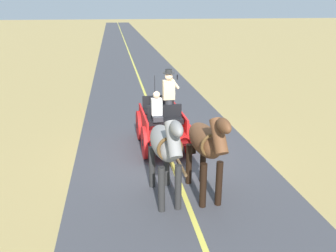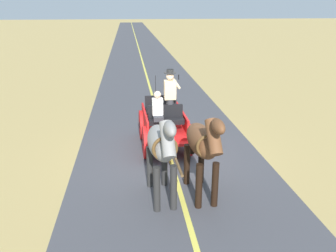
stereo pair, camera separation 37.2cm
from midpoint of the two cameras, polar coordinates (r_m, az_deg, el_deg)
The scene contains 6 objects.
ground_plane at distance 10.26m, azimuth 1.26°, elevation -4.85°, with size 200.00×200.00×0.00m, color tan.
road_surface at distance 10.26m, azimuth 1.26°, elevation -4.83°, with size 5.46×160.00×0.01m, color #424247.
road_centre_stripe at distance 10.26m, azimuth 1.26°, elevation -4.81°, with size 0.12×160.00×0.00m, color #DBCC4C.
horse_drawn_carriage at distance 10.52m, azimuth 0.35°, elevation 0.56°, with size 1.47×4.51×2.50m.
horse_near_side at distance 7.65m, azimuth 7.16°, elevation -3.00°, with size 0.67×2.14×2.21m.
horse_off_side at distance 7.47m, azimuth 0.34°, elevation -3.41°, with size 0.67×2.14×2.21m.
Camera 2 is at (1.11, 9.28, 4.24)m, focal length 36.67 mm.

